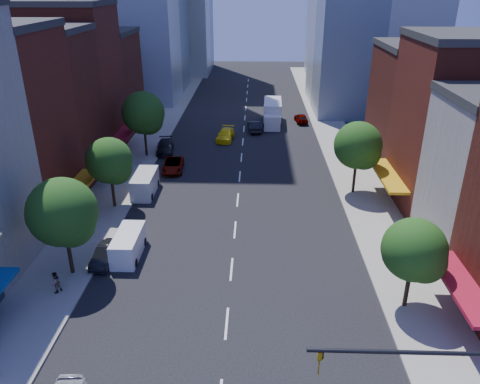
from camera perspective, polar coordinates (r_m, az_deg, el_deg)
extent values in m
cube|color=gray|center=(61.93, -11.41, 5.62)|extent=(5.00, 120.00, 0.15)
cube|color=gray|center=(61.28, 12.11, 5.36)|extent=(5.00, 120.00, 0.15)
cube|color=#4A1912|center=(52.72, -23.86, 9.18)|extent=(12.00, 8.00, 15.00)
cube|color=#5B1E15|center=(60.10, -20.71, 12.32)|extent=(12.00, 9.00, 17.00)
cube|color=#4A1912|center=(69.19, -17.62, 12.45)|extent=(12.00, 10.00, 13.00)
cube|color=#5B1E15|center=(47.00, 26.43, 7.06)|extent=(12.00, 10.00, 15.00)
cube|color=#4A1912|center=(56.17, 22.36, 9.20)|extent=(12.00, 10.00, 13.00)
cylinder|color=black|center=(18.03, 19.83, -17.92)|extent=(7.00, 0.16, 0.16)
imported|color=gold|center=(17.77, 9.71, -19.90)|extent=(0.22, 0.18, 1.10)
cylinder|color=black|center=(35.53, -20.15, -6.54)|extent=(0.28, 0.28, 3.92)
sphere|color=#184313|center=(34.19, -20.85, -2.29)|extent=(4.80, 4.80, 4.80)
sphere|color=#184313|center=(34.02, -19.92, -3.60)|extent=(3.36, 3.36, 3.36)
cylinder|color=black|center=(44.79, -15.26, 0.46)|extent=(0.28, 0.28, 3.64)
sphere|color=#184313|center=(43.80, -15.65, 3.73)|extent=(4.20, 4.20, 4.20)
sphere|color=#184313|center=(43.58, -14.91, 2.79)|extent=(2.94, 2.94, 2.94)
cylinder|color=black|center=(57.33, -11.46, 6.39)|extent=(0.28, 0.28, 4.20)
sphere|color=#184313|center=(56.47, -11.73, 9.43)|extent=(5.00, 5.00, 5.00)
sphere|color=#184313|center=(56.24, -11.13, 8.63)|extent=(3.50, 3.50, 3.50)
cylinder|color=black|center=(32.23, 19.79, -10.46)|extent=(0.28, 0.28, 3.36)
sphere|color=#184313|center=(30.92, 20.45, -6.60)|extent=(4.00, 4.00, 4.00)
sphere|color=#184313|center=(31.18, 21.50, -7.81)|extent=(2.80, 2.80, 2.80)
cylinder|color=black|center=(47.50, 13.81, 2.20)|extent=(0.28, 0.28, 3.92)
sphere|color=#184313|center=(46.51, 14.17, 5.55)|extent=(4.60, 4.60, 4.60)
sphere|color=#184313|center=(46.59, 14.87, 4.59)|extent=(3.22, 3.22, 3.22)
imported|color=black|center=(36.98, -15.98, -7.28)|extent=(1.69, 4.05, 1.30)
imported|color=#999999|center=(52.83, -8.18, 3.25)|extent=(2.51, 4.88, 1.32)
imported|color=black|center=(58.84, -9.11, 5.46)|extent=(2.59, 5.12, 1.43)
cube|color=white|center=(37.13, -13.45, -6.28)|extent=(1.84, 4.56, 1.91)
cube|color=black|center=(35.57, -14.17, -7.31)|extent=(1.69, 0.92, 0.82)
cylinder|color=black|center=(36.42, -15.20, -8.32)|extent=(0.23, 0.69, 0.69)
cylinder|color=black|center=(35.99, -12.68, -8.45)|extent=(0.23, 0.69, 0.69)
cylinder|color=black|center=(38.95, -13.98, -5.88)|extent=(0.23, 0.69, 0.69)
cylinder|color=black|center=(38.54, -11.62, -5.98)|extent=(0.23, 0.69, 0.69)
cube|color=silver|center=(47.51, -11.52, 1.02)|extent=(2.04, 4.97, 2.08)
cube|color=black|center=(45.72, -12.02, 0.43)|extent=(1.84, 1.01, 0.89)
cylinder|color=black|center=(46.50, -12.93, -0.58)|extent=(0.26, 0.75, 0.75)
cylinder|color=black|center=(46.10, -10.79, -0.60)|extent=(0.26, 0.75, 0.75)
cylinder|color=black|center=(49.48, -12.06, 1.06)|extent=(0.26, 0.75, 0.75)
cylinder|color=black|center=(49.11, -10.04, 1.05)|extent=(0.26, 0.75, 0.75)
imported|color=yellow|center=(62.85, -1.78, 6.98)|extent=(2.48, 5.10, 1.43)
imported|color=black|center=(66.61, 1.76, 8.01)|extent=(2.14, 4.64, 1.47)
imported|color=#999999|center=(71.52, 7.47, 8.92)|extent=(2.00, 4.14, 1.36)
cube|color=silver|center=(70.59, 3.98, 9.70)|extent=(2.73, 6.88, 3.35)
cube|color=silver|center=(66.89, 3.96, 8.41)|extent=(2.36, 1.96, 2.09)
cylinder|color=black|center=(67.89, 2.96, 8.07)|extent=(0.34, 0.95, 0.94)
cylinder|color=black|center=(67.90, 4.93, 8.02)|extent=(0.34, 0.95, 0.94)
cylinder|color=black|center=(72.42, 3.03, 9.12)|extent=(0.34, 0.95, 0.94)
cylinder|color=black|center=(72.43, 4.88, 9.06)|extent=(0.34, 0.95, 0.94)
imported|color=#999999|center=(34.40, -21.59, -10.22)|extent=(0.89, 0.95, 1.54)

